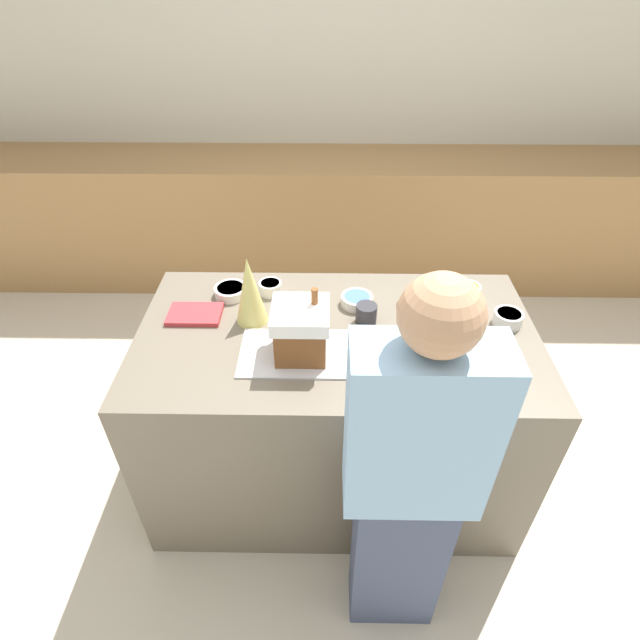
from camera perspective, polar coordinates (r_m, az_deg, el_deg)
ground_plane at (r=2.61m, az=1.54°, el=-16.75°), size 12.00×12.00×0.00m
wall_back at (r=3.76m, az=1.69°, el=25.13°), size 8.00×0.05×2.60m
back_cabinet_block at (r=3.73m, az=1.49°, el=11.33°), size 6.00×0.60×0.92m
kitchen_island at (r=2.26m, az=1.73°, el=-10.19°), size 1.57×0.86×0.89m
baking_tray at (r=1.85m, az=-2.14°, el=-3.79°), size 0.46×0.27×0.01m
gingerbread_house at (r=1.78m, az=-2.22°, el=-1.14°), size 0.20×0.20×0.26m
decorative_tree at (r=1.95m, az=-8.04°, el=3.37°), size 0.13×0.13×0.29m
candy_bowl_far_right at (r=2.09m, az=4.24°, el=2.31°), size 0.13×0.13×0.04m
candy_bowl_center_rear at (r=2.11m, az=13.60°, el=1.61°), size 0.11×0.11×0.05m
candy_bowl_near_tray_left at (r=2.16m, az=-5.68°, el=3.75°), size 0.10×0.10×0.05m
candy_bowl_far_left at (r=2.17m, az=-10.18°, el=3.29°), size 0.14×0.14×0.04m
candy_bowl_beside_tree at (r=2.11m, az=20.69°, el=0.23°), size 0.11×0.11×0.05m
candy_bowl_near_tray_right at (r=2.23m, az=16.55°, el=3.35°), size 0.11×0.11×0.05m
cookbook at (r=2.09m, az=-14.10°, el=0.64°), size 0.21×0.15×0.02m
mug at (r=1.99m, az=5.31°, el=0.70°), size 0.08×0.08×0.08m
person at (r=1.62m, az=10.19°, el=-17.82°), size 0.41×0.51×1.54m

